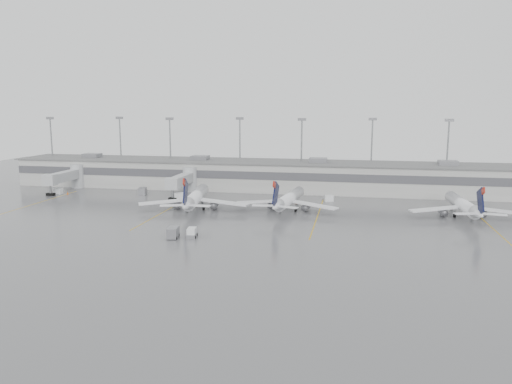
% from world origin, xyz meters
% --- Properties ---
extents(ground, '(260.00, 260.00, 0.00)m').
position_xyz_m(ground, '(0.00, 0.00, 0.00)').
color(ground, '#57575A').
rests_on(ground, ground).
extents(terminal, '(152.00, 17.00, 9.45)m').
position_xyz_m(terminal, '(-0.01, 57.98, 4.17)').
color(terminal, '#9D9D99').
rests_on(terminal, ground).
extents(light_masts, '(142.40, 8.00, 20.60)m').
position_xyz_m(light_masts, '(0.00, 63.75, 12.03)').
color(light_masts, gray).
rests_on(light_masts, ground).
extents(jet_bridge_left, '(4.00, 17.20, 7.00)m').
position_xyz_m(jet_bridge_left, '(-55.50, 45.72, 3.87)').
color(jet_bridge_left, '#ACAEB1').
rests_on(jet_bridge_left, ground).
extents(jet_bridge_right, '(4.00, 17.20, 7.00)m').
position_xyz_m(jet_bridge_right, '(-20.50, 45.72, 3.87)').
color(jet_bridge_right, '#ACAEB1').
rests_on(jet_bridge_right, ground).
extents(stand_markings, '(105.25, 40.00, 0.01)m').
position_xyz_m(stand_markings, '(-0.00, 24.00, 0.01)').
color(stand_markings, '#C5910B').
rests_on(stand_markings, ground).
extents(jet_mid_left, '(25.60, 28.90, 9.38)m').
position_xyz_m(jet_mid_left, '(-11.12, 25.80, 2.92)').
color(jet_mid_left, white).
rests_on(jet_mid_left, ground).
extents(jet_mid_right, '(23.90, 26.93, 8.72)m').
position_xyz_m(jet_mid_right, '(10.36, 29.00, 2.71)').
color(jet_mid_right, white).
rests_on(jet_mid_right, ground).
extents(jet_far_right, '(23.93, 26.90, 8.70)m').
position_xyz_m(jet_far_right, '(48.73, 29.34, 2.70)').
color(jet_far_right, white).
rests_on(jet_far_right, ground).
extents(baggage_tug, '(2.13, 2.98, 1.79)m').
position_xyz_m(baggage_tug, '(-4.00, 1.73, 0.70)').
color(baggage_tug, white).
rests_on(baggage_tug, ground).
extents(baggage_cart, '(2.20, 3.36, 2.02)m').
position_xyz_m(baggage_cart, '(-7.20, 0.53, 1.05)').
color(baggage_cart, slate).
rests_on(baggage_cart, ground).
extents(gse_uld_a, '(2.34, 1.64, 1.59)m').
position_xyz_m(gse_uld_a, '(-55.16, 39.11, 0.80)').
color(gse_uld_a, white).
rests_on(gse_uld_a, ground).
extents(gse_uld_b, '(2.74, 1.83, 1.93)m').
position_xyz_m(gse_uld_b, '(-18.72, 36.76, 0.97)').
color(gse_uld_b, white).
rests_on(gse_uld_b, ground).
extents(gse_uld_c, '(2.52, 2.05, 1.54)m').
position_xyz_m(gse_uld_c, '(19.01, 42.40, 0.77)').
color(gse_uld_c, white).
rests_on(gse_uld_c, ground).
extents(gse_loader, '(2.56, 3.48, 1.97)m').
position_xyz_m(gse_loader, '(-31.50, 41.93, 0.98)').
color(gse_loader, slate).
rests_on(gse_loader, ground).
extents(cone_a, '(0.47, 0.47, 0.74)m').
position_xyz_m(cone_a, '(-52.13, 38.79, 0.37)').
color(cone_a, '#E15304').
rests_on(cone_a, ground).
extents(cone_b, '(0.38, 0.38, 0.61)m').
position_xyz_m(cone_b, '(-12.59, 31.17, 0.30)').
color(cone_b, '#E15304').
rests_on(cone_b, ground).
extents(cone_c, '(0.42, 0.42, 0.66)m').
position_xyz_m(cone_c, '(11.15, 37.26, 0.33)').
color(cone_c, '#E15304').
rests_on(cone_c, ground).
extents(cone_d, '(0.50, 0.50, 0.80)m').
position_xyz_m(cone_d, '(54.36, 34.22, 0.40)').
color(cone_d, '#E15304').
rests_on(cone_d, ground).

